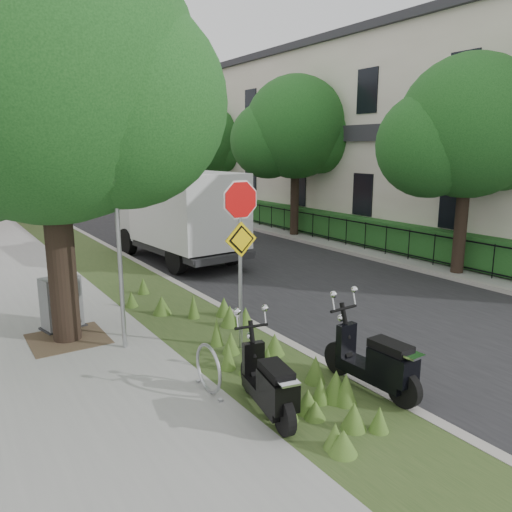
# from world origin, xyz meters

# --- Properties ---
(ground) EXTENTS (120.00, 120.00, 0.00)m
(ground) POSITION_xyz_m (0.00, 0.00, 0.00)
(ground) COLOR #4C5147
(ground) RESTS_ON ground
(sidewalk_near) EXTENTS (3.50, 60.00, 0.12)m
(sidewalk_near) POSITION_xyz_m (-4.25, 10.00, 0.06)
(sidewalk_near) COLOR gray
(sidewalk_near) RESTS_ON ground
(verge) EXTENTS (2.00, 60.00, 0.12)m
(verge) POSITION_xyz_m (-1.50, 10.00, 0.06)
(verge) COLOR #2D441D
(verge) RESTS_ON ground
(kerb_near) EXTENTS (0.20, 60.00, 0.13)m
(kerb_near) POSITION_xyz_m (-0.50, 10.00, 0.07)
(kerb_near) COLOR #9E9991
(kerb_near) RESTS_ON ground
(road) EXTENTS (7.00, 60.00, 0.01)m
(road) POSITION_xyz_m (3.00, 10.00, 0.01)
(road) COLOR black
(road) RESTS_ON ground
(kerb_far) EXTENTS (0.20, 60.00, 0.13)m
(kerb_far) POSITION_xyz_m (6.50, 10.00, 0.07)
(kerb_far) COLOR #9E9991
(kerb_far) RESTS_ON ground
(footpath_far) EXTENTS (3.20, 60.00, 0.12)m
(footpath_far) POSITION_xyz_m (8.20, 10.00, 0.06)
(footpath_far) COLOR gray
(footpath_far) RESTS_ON ground
(street_tree_main) EXTENTS (6.21, 5.54, 7.66)m
(street_tree_main) POSITION_xyz_m (-4.08, 2.86, 4.80)
(street_tree_main) COLOR black
(street_tree_main) RESTS_ON ground
(bare_post) EXTENTS (0.08, 0.08, 4.00)m
(bare_post) POSITION_xyz_m (-3.20, 1.80, 2.12)
(bare_post) COLOR #A5A8AD
(bare_post) RESTS_ON ground
(bike_hoop) EXTENTS (0.06, 0.78, 0.77)m
(bike_hoop) POSITION_xyz_m (-2.70, -0.60, 0.50)
(bike_hoop) COLOR #A5A8AD
(bike_hoop) RESTS_ON ground
(sign_assembly) EXTENTS (0.94, 0.08, 3.22)m
(sign_assembly) POSITION_xyz_m (-1.40, 0.58, 2.33)
(sign_assembly) COLOR #A5A8AD
(sign_assembly) RESTS_ON ground
(fence_far) EXTENTS (0.04, 24.00, 1.00)m
(fence_far) POSITION_xyz_m (7.20, 10.00, 0.67)
(fence_far) COLOR black
(fence_far) RESTS_ON ground
(hedge_far) EXTENTS (1.00, 24.00, 1.10)m
(hedge_far) POSITION_xyz_m (7.90, 10.00, 0.67)
(hedge_far) COLOR #1D4819
(hedge_far) RESTS_ON footpath_far
(terrace_houses) EXTENTS (7.40, 26.40, 8.20)m
(terrace_houses) POSITION_xyz_m (11.49, 10.00, 4.16)
(terrace_houses) COLOR beige
(terrace_houses) RESTS_ON ground
(far_tree_a) EXTENTS (4.60, 4.10, 6.22)m
(far_tree_a) POSITION_xyz_m (6.94, 2.05, 4.13)
(far_tree_a) COLOR black
(far_tree_a) RESTS_ON ground
(far_tree_b) EXTENTS (4.83, 4.31, 6.56)m
(far_tree_b) POSITION_xyz_m (6.94, 10.05, 4.37)
(far_tree_b) COLOR black
(far_tree_b) RESTS_ON ground
(far_tree_c) EXTENTS (4.37, 3.89, 5.93)m
(far_tree_c) POSITION_xyz_m (6.94, 18.04, 3.95)
(far_tree_c) COLOR black
(far_tree_c) RESTS_ON ground
(scooter_near) EXTENTS (0.58, 1.73, 0.83)m
(scooter_near) POSITION_xyz_m (-2.34, -1.74, 0.52)
(scooter_near) COLOR black
(scooter_near) RESTS_ON ground
(scooter_far) EXTENTS (0.43, 1.86, 0.89)m
(scooter_far) POSITION_xyz_m (-0.59, -2.07, 0.55)
(scooter_far) COLOR black
(scooter_far) RESTS_ON ground
(box_truck) EXTENTS (2.65, 5.82, 2.56)m
(box_truck) POSITION_xyz_m (0.95, 8.37, 1.67)
(box_truck) COLOR #262628
(box_truck) RESTS_ON ground
(utility_cabinet) EXTENTS (0.91, 0.70, 1.08)m
(utility_cabinet) POSITION_xyz_m (-3.93, 3.50, 0.64)
(utility_cabinet) COLOR #262628
(utility_cabinet) RESTS_ON ground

